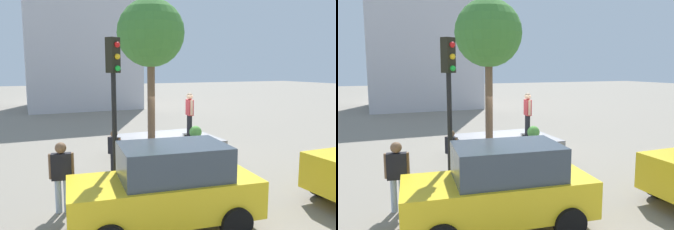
{
  "view_description": "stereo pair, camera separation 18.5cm",
  "coord_description": "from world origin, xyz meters",
  "views": [
    {
      "loc": [
        5.45,
        12.38,
        3.55
      ],
      "look_at": [
        0.24,
        0.24,
        1.69
      ],
      "focal_mm": 36.01,
      "sensor_mm": 36.0,
      "label": 1
    },
    {
      "loc": [
        5.28,
        12.45,
        3.55
      ],
      "look_at": [
        0.24,
        0.24,
        1.69
      ],
      "focal_mm": 36.01,
      "sensor_mm": 36.0,
      "label": 2
    }
  ],
  "objects": [
    {
      "name": "skateboarder",
      "position": [
        -0.59,
        0.49,
        1.85
      ],
      "size": [
        0.26,
        0.57,
        1.7
      ],
      "color": "black",
      "rests_on": "skateboard"
    },
    {
      "name": "plaza_tree",
      "position": [
        1.1,
        0.67,
        4.76
      ],
      "size": [
        2.46,
        2.46,
        5.24
      ],
      "color": "brown",
      "rests_on": "planter_ledge"
    },
    {
      "name": "skateboard",
      "position": [
        -0.59,
        0.49,
        0.85
      ],
      "size": [
        0.29,
        0.82,
        0.07
      ],
      "color": "black",
      "rests_on": "planter_ledge"
    },
    {
      "name": "ground_plane",
      "position": [
        0.0,
        0.0,
        0.0
      ],
      "size": [
        120.0,
        120.0,
        0.0
      ],
      "primitive_type": "plane",
      "color": "gray"
    },
    {
      "name": "planter_ledge",
      "position": [
        0.24,
        0.24,
        0.4
      ],
      "size": [
        3.69,
        2.96,
        0.79
      ],
      "primitive_type": "cube",
      "color": "gray",
      "rests_on": "ground"
    },
    {
      "name": "passerby_with_bag",
      "position": [
        2.8,
        1.71,
        0.88
      ],
      "size": [
        0.38,
        0.43,
        1.52
      ],
      "color": "black",
      "rests_on": "ground"
    },
    {
      "name": "pedestrian_crossing",
      "position": [
        4.71,
        4.06,
        1.02
      ],
      "size": [
        0.59,
        0.28,
        1.77
      ],
      "color": "#8C9EB7",
      "rests_on": "ground"
    },
    {
      "name": "boxwood_shrub",
      "position": [
        -0.69,
        0.83,
        1.04
      ],
      "size": [
        0.49,
        0.49,
        0.49
      ],
      "primitive_type": "sphere",
      "color": "#4C8C3D",
      "rests_on": "planter_ledge"
    },
    {
      "name": "sedan_parked",
      "position": [
        2.69,
        5.88,
        0.97
      ],
      "size": [
        4.27,
        2.29,
        1.91
      ],
      "color": "gold",
      "rests_on": "ground"
    },
    {
      "name": "traffic_light_corner",
      "position": [
        3.42,
        4.28,
        2.93
      ],
      "size": [
        0.36,
        0.37,
        4.28
      ],
      "color": "black",
      "rests_on": "ground"
    },
    {
      "name": "plaza_lowrise_south",
      "position": [
        0.59,
        -18.85,
        6.82
      ],
      "size": [
        9.26,
        7.82,
        13.64
      ],
      "primitive_type": "cube",
      "color": "#B2B2BC",
      "rests_on": "ground"
    },
    {
      "name": "bystander_watching",
      "position": [
        1.16,
        4.23,
        0.95
      ],
      "size": [
        0.35,
        0.52,
        1.65
      ],
      "color": "black",
      "rests_on": "ground"
    }
  ]
}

